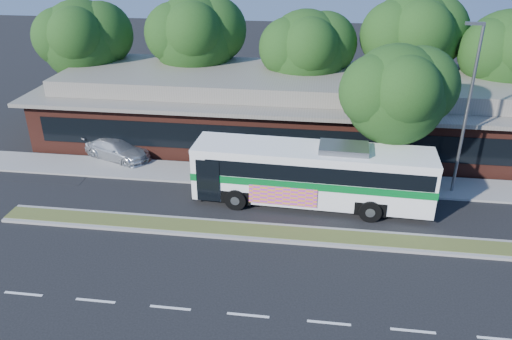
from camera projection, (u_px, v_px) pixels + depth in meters
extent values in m
plane|color=black|center=(264.00, 240.00, 23.09)|extent=(120.00, 120.00, 0.00)
cube|color=#4A4F21|center=(266.00, 232.00, 23.59)|extent=(26.00, 1.10, 0.15)
cube|color=gray|center=(277.00, 178.00, 28.77)|extent=(44.00, 2.60, 0.12)
cube|color=black|center=(21.00, 139.00, 34.17)|extent=(14.00, 12.00, 0.01)
cube|color=#512219|center=(287.00, 114.00, 33.97)|extent=(32.00, 10.00, 3.20)
cube|color=slate|center=(288.00, 90.00, 33.22)|extent=(33.20, 11.20, 0.24)
cube|color=slate|center=(288.00, 81.00, 32.94)|extent=(30.00, 8.00, 1.00)
cube|color=black|center=(280.00, 141.00, 29.45)|extent=(30.00, 0.06, 1.60)
cylinder|color=slate|center=(466.00, 115.00, 25.31)|extent=(0.16, 0.16, 9.00)
cube|color=slate|center=(475.00, 23.00, 23.38)|extent=(0.90, 0.18, 0.14)
cylinder|color=black|center=(90.00, 91.00, 37.39)|extent=(0.44, 0.44, 3.99)
sphere|color=#1C3712|center=(82.00, 41.00, 35.76)|extent=(5.80, 5.80, 5.80)
sphere|color=#1C3712|center=(101.00, 34.00, 35.79)|extent=(4.52, 4.52, 4.52)
cylinder|color=black|center=(197.00, 90.00, 37.27)|extent=(0.44, 0.44, 4.20)
sphere|color=#1C3712|center=(194.00, 37.00, 35.57)|extent=(6.00, 6.00, 6.00)
sphere|color=#1C3712|center=(214.00, 30.00, 35.59)|extent=(4.68, 4.68, 4.68)
cylinder|color=black|center=(303.00, 102.00, 35.51)|extent=(0.44, 0.44, 3.78)
sphere|color=#1C3712|center=(306.00, 51.00, 33.94)|extent=(5.60, 5.60, 5.60)
sphere|color=#1C3712|center=(325.00, 44.00, 33.97)|extent=(4.37, 4.37, 4.37)
cylinder|color=black|center=(403.00, 97.00, 35.41)|extent=(0.44, 0.44, 4.41)
sphere|color=#1C3712|center=(411.00, 39.00, 33.63)|extent=(6.20, 6.20, 6.20)
sphere|color=#1C3712|center=(432.00, 31.00, 33.66)|extent=(4.84, 4.84, 4.84)
cylinder|color=black|center=(495.00, 109.00, 33.92)|extent=(0.44, 0.44, 3.86)
sphere|color=#1C3712|center=(507.00, 55.00, 32.31)|extent=(5.80, 5.80, 5.80)
cube|color=white|center=(312.00, 174.00, 25.48)|extent=(12.16, 3.05, 2.78)
cube|color=black|center=(318.00, 164.00, 25.19)|extent=(11.20, 3.06, 0.83)
cube|color=white|center=(313.00, 151.00, 24.93)|extent=(12.18, 3.07, 0.26)
cube|color=#046724|center=(312.00, 175.00, 25.52)|extent=(12.22, 3.11, 0.38)
cube|color=black|center=(197.00, 159.00, 26.28)|extent=(0.15, 2.26, 1.72)
cube|color=black|center=(437.00, 171.00, 24.24)|extent=(0.15, 2.10, 1.11)
cube|color=#C93BC1|center=(283.00, 196.00, 24.84)|extent=(3.42, 0.19, 1.01)
cube|color=slate|center=(344.00, 148.00, 24.57)|extent=(2.48, 1.71, 0.30)
cylinder|color=black|center=(236.00, 199.00, 25.46)|extent=(1.12, 0.41, 1.11)
cylinder|color=black|center=(245.00, 177.00, 27.70)|extent=(1.12, 0.41, 1.11)
cylinder|color=black|center=(370.00, 211.00, 24.40)|extent=(1.12, 0.41, 1.11)
cylinder|color=black|center=(369.00, 187.00, 26.64)|extent=(1.12, 0.41, 1.11)
imported|color=silver|center=(117.00, 149.00, 30.98)|extent=(4.86, 3.39, 1.31)
cylinder|color=black|center=(388.00, 156.00, 27.07)|extent=(0.44, 0.44, 3.75)
sphere|color=#1C3712|center=(395.00, 95.00, 25.56)|extent=(5.21, 5.21, 5.21)
sphere|color=#1C3712|center=(419.00, 86.00, 25.59)|extent=(4.07, 4.07, 4.07)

